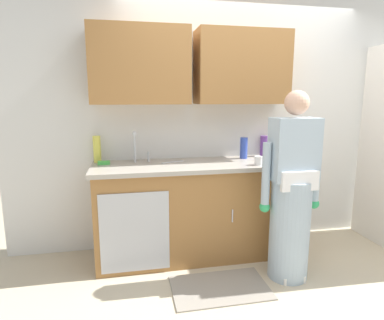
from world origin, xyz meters
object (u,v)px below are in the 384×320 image
bottle_cleaner_spray (97,149)px  sponge (104,163)px  bottle_dish_liquid (244,148)px  cup_by_sink (258,161)px  bottle_water_tall (264,146)px  sink (140,167)px  knife_on_counter (173,162)px  person_at_sink (291,201)px

bottle_cleaner_spray → sponge: bottle_cleaner_spray is taller
bottle_dish_liquid → cup_by_sink: (0.02, -0.35, -0.07)m
bottle_water_tall → bottle_cleaner_spray: bottle_cleaner_spray is taller
sink → knife_on_counter: bearing=14.2°
cup_by_sink → bottle_water_tall: bearing=61.2°
person_at_sink → bottle_cleaner_spray: 1.86m
bottle_water_tall → sponge: bearing=-175.8°
sink → bottle_water_tall: (1.33, 0.22, 0.12)m
sink → bottle_cleaner_spray: (-0.40, 0.21, 0.14)m
sink → sponge: size_ratio=4.55×
knife_on_counter → sink: bearing=-7.3°
sink → knife_on_counter: size_ratio=2.08×
bottle_water_tall → knife_on_counter: bearing=-171.9°
bottle_dish_liquid → bottle_cleaner_spray: bottle_cleaner_spray is taller
bottle_cleaner_spray → cup_by_sink: 1.55m
bottle_water_tall → cup_by_sink: size_ratio=2.63×
person_at_sink → sink: bearing=154.8°
sink → bottle_water_tall: bearing=9.6°
cup_by_sink → sink: bearing=168.7°
bottle_water_tall → bottle_dish_liquid: (-0.26, -0.09, -0.00)m
cup_by_sink → sponge: (-1.42, 0.32, -0.03)m
person_at_sink → bottle_cleaner_spray: person_at_sink is taller
bottle_dish_liquid → sponge: size_ratio=1.99×
sponge → bottle_water_tall: bearing=4.2°
person_at_sink → cup_by_sink: 0.49m
bottle_dish_liquid → knife_on_counter: bottle_dish_liquid is taller
bottle_water_tall → sink: bearing=-170.4°
bottle_cleaner_spray → knife_on_counter: (0.72, -0.13, -0.13)m
bottle_cleaner_spray → cup_by_sink: (1.49, -0.43, -0.09)m
person_at_sink → sponge: 1.74m
sink → bottle_dish_liquid: (1.07, 0.13, 0.12)m
bottle_water_tall → sponge: bottle_water_tall is taller
sink → knife_on_counter: sink is taller
sink → person_at_sink: size_ratio=0.31×
bottle_dish_liquid → bottle_water_tall: bearing=19.2°
knife_on_counter → cup_by_sink: bearing=137.2°
person_at_sink → knife_on_counter: size_ratio=6.75×
person_at_sink → cup_by_sink: bearing=112.8°
bottle_cleaner_spray → cup_by_sink: size_ratio=3.12×
knife_on_counter → sponge: sponge is taller
person_at_sink → bottle_cleaner_spray: (-1.64, 0.79, 0.38)m
person_at_sink → bottle_water_tall: person_at_sink is taller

